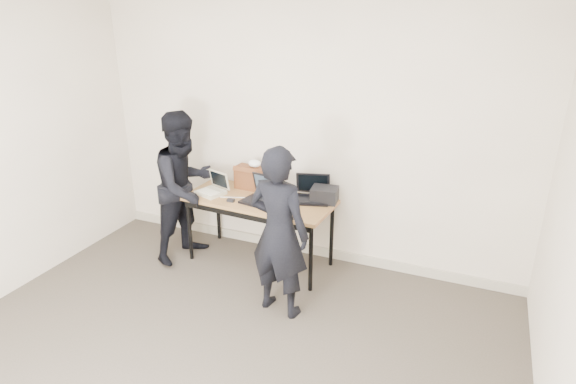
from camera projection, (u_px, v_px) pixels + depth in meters
The scene contains 13 objects.
room at pixel (169, 219), 2.87m from camera, with size 4.60×4.60×2.80m.
desk at pixel (258, 204), 4.83m from camera, with size 1.54×0.74×0.72m.
laptop_beige at pixel (213, 189), 4.93m from camera, with size 0.33×0.33×0.22m.
laptop_center at pixel (262, 195), 4.74m from camera, with size 0.38×0.37×0.25m.
laptop_right at pixel (312, 194), 4.78m from camera, with size 0.41×0.40×0.25m.
leather_satchel at pixel (252, 177), 5.02m from camera, with size 0.37×0.21×0.25m.
tissue at pixel (255, 163), 4.95m from camera, with size 0.13×0.10×0.08m, color white.
equipment_box at pixel (324, 195), 4.72m from camera, with size 0.25×0.21×0.15m, color black.
power_brick at pixel (231, 200), 4.74m from camera, with size 0.07×0.05×0.03m, color black.
cables at pixel (264, 200), 4.77m from camera, with size 0.81×0.41×0.01m.
person_typist at pixel (279, 233), 4.02m from camera, with size 0.55×0.36×1.51m, color black.
person_observer at pixel (186, 187), 4.94m from camera, with size 0.76×0.60×1.57m, color black.
baseboard at pixel (302, 248), 5.26m from camera, with size 4.50×0.03×0.10m, color #AFA691.
Camera 1 is at (1.66, -2.13, 2.55)m, focal length 30.00 mm.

